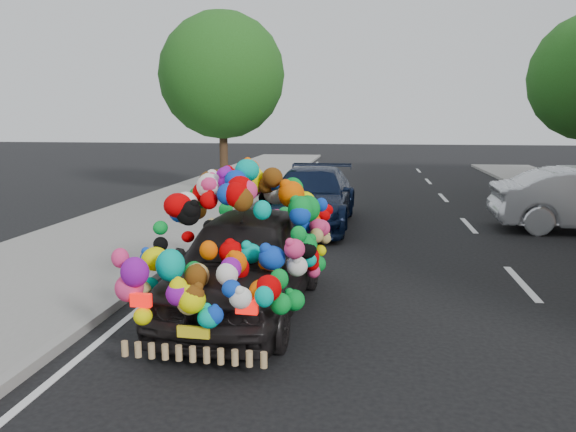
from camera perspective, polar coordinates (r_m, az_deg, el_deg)
name	(u,v)px	position (r m, az deg, el deg)	size (l,w,h in m)	color
ground	(300,275)	(9.59, 1.21, -5.97)	(100.00, 100.00, 0.00)	black
sidewalk	(64,262)	(10.95, -21.79, -4.36)	(4.00, 60.00, 0.12)	gray
kerb	(167,266)	(10.13, -12.15, -4.96)	(0.15, 60.00, 0.13)	gray
lane_markings	(522,283)	(9.84, 22.63, -6.30)	(6.00, 50.00, 0.01)	silver
tree_near_sidewalk	(222,76)	(19.35, -6.70, 13.97)	(4.20, 4.20, 6.13)	#332114
plush_art_car	(246,236)	(7.63, -4.28, -2.06)	(2.20, 4.39, 2.05)	black
navy_sedan	(311,197)	(13.86, 2.39, 1.94)	(1.98, 4.87, 1.41)	black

